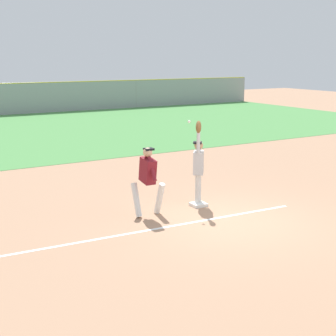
{
  "coord_description": "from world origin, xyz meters",
  "views": [
    {
      "loc": [
        -7.14,
        -9.06,
        3.87
      ],
      "look_at": [
        -0.68,
        1.79,
        1.05
      ],
      "focal_mm": 53.45,
      "sensor_mm": 36.0,
      "label": 1
    }
  ],
  "objects_px": {
    "first_base": "(198,204)",
    "baseball": "(189,122)",
    "runner": "(148,177)",
    "parked_car_silver": "(81,99)",
    "fielder": "(198,164)",
    "parked_car_green": "(13,102)"
  },
  "relations": [
    {
      "from": "first_base",
      "to": "parked_car_silver",
      "type": "bearing_deg",
      "value": 75.25
    },
    {
      "from": "first_base",
      "to": "fielder",
      "type": "xyz_separation_m",
      "value": [
        0.05,
        0.1,
        1.08
      ]
    },
    {
      "from": "first_base",
      "to": "fielder",
      "type": "bearing_deg",
      "value": 63.78
    },
    {
      "from": "fielder",
      "to": "runner",
      "type": "xyz_separation_m",
      "value": [
        -1.59,
        -0.14,
        -0.12
      ]
    },
    {
      "from": "runner",
      "to": "parked_car_silver",
      "type": "relative_size",
      "value": 0.38
    },
    {
      "from": "first_base",
      "to": "fielder",
      "type": "distance_m",
      "value": 1.09
    },
    {
      "from": "first_base",
      "to": "baseball",
      "type": "distance_m",
      "value": 2.23
    },
    {
      "from": "parked_car_green",
      "to": "baseball",
      "type": "bearing_deg",
      "value": -96.16
    },
    {
      "from": "first_base",
      "to": "baseball",
      "type": "relative_size",
      "value": 5.14
    },
    {
      "from": "runner",
      "to": "parked_car_green",
      "type": "bearing_deg",
      "value": 84.26
    },
    {
      "from": "parked_car_silver",
      "to": "runner",
      "type": "bearing_deg",
      "value": -105.05
    },
    {
      "from": "parked_car_silver",
      "to": "first_base",
      "type": "bearing_deg",
      "value": -102.03
    },
    {
      "from": "parked_car_green",
      "to": "first_base",
      "type": "bearing_deg",
      "value": -95.62
    },
    {
      "from": "runner",
      "to": "parked_car_green",
      "type": "height_order",
      "value": "runner"
    },
    {
      "from": "fielder",
      "to": "runner",
      "type": "distance_m",
      "value": 1.6
    },
    {
      "from": "runner",
      "to": "baseball",
      "type": "bearing_deg",
      "value": 8.09
    },
    {
      "from": "parked_car_green",
      "to": "runner",
      "type": "bearing_deg",
      "value": -98.9
    },
    {
      "from": "runner",
      "to": "parked_car_silver",
      "type": "xyz_separation_m",
      "value": [
        8.55,
        26.68,
        -0.32
      ]
    },
    {
      "from": "baseball",
      "to": "parked_car_silver",
      "type": "xyz_separation_m",
      "value": [
        7.26,
        26.53,
        -1.58
      ]
    },
    {
      "from": "parked_car_green",
      "to": "fielder",
      "type": "bearing_deg",
      "value": -95.53
    },
    {
      "from": "parked_car_green",
      "to": "parked_car_silver",
      "type": "relative_size",
      "value": 0.99
    },
    {
      "from": "runner",
      "to": "parked_car_silver",
      "type": "distance_m",
      "value": 28.02
    }
  ]
}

